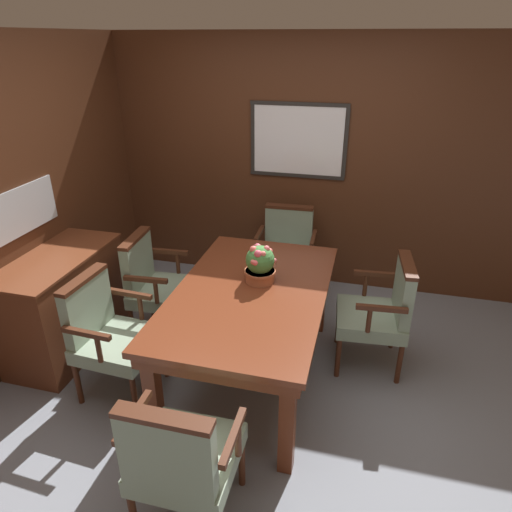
{
  "coord_description": "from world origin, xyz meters",
  "views": [
    {
      "loc": [
        0.72,
        -2.54,
        2.39
      ],
      "look_at": [
        -0.02,
        0.32,
        0.97
      ],
      "focal_mm": 32.0,
      "sensor_mm": 36.0,
      "label": 1
    }
  ],
  "objects_px": {
    "dining_table": "(251,302)",
    "chair_left_far": "(156,282)",
    "chair_head_near": "(181,457)",
    "potted_plant": "(260,264)",
    "chair_head_far": "(286,250)",
    "sideboard_cabinet": "(64,303)",
    "chair_right_far": "(381,309)",
    "chair_left_near": "(108,331)"
  },
  "relations": [
    {
      "from": "dining_table",
      "to": "chair_left_far",
      "type": "relative_size",
      "value": 1.9
    },
    {
      "from": "dining_table",
      "to": "chair_head_near",
      "type": "height_order",
      "value": "chair_head_near"
    },
    {
      "from": "chair_head_near",
      "to": "potted_plant",
      "type": "bearing_deg",
      "value": -92.67
    },
    {
      "from": "chair_head_far",
      "to": "chair_left_far",
      "type": "bearing_deg",
      "value": -138.42
    },
    {
      "from": "dining_table",
      "to": "sideboard_cabinet",
      "type": "relative_size",
      "value": 1.56
    },
    {
      "from": "chair_left_far",
      "to": "potted_plant",
      "type": "height_order",
      "value": "potted_plant"
    },
    {
      "from": "chair_right_far",
      "to": "chair_head_near",
      "type": "bearing_deg",
      "value": -34.96
    },
    {
      "from": "chair_head_near",
      "to": "chair_head_far",
      "type": "xyz_separation_m",
      "value": [
        0.03,
        2.53,
        0.0
      ]
    },
    {
      "from": "chair_left_near",
      "to": "chair_head_far",
      "type": "height_order",
      "value": "same"
    },
    {
      "from": "chair_head_far",
      "to": "potted_plant",
      "type": "distance_m",
      "value": 1.21
    },
    {
      "from": "chair_head_far",
      "to": "chair_right_far",
      "type": "bearing_deg",
      "value": -45.96
    },
    {
      "from": "chair_left_near",
      "to": "sideboard_cabinet",
      "type": "relative_size",
      "value": 0.82
    },
    {
      "from": "chair_head_near",
      "to": "potted_plant",
      "type": "distance_m",
      "value": 1.45
    },
    {
      "from": "chair_left_near",
      "to": "potted_plant",
      "type": "xyz_separation_m",
      "value": [
        0.98,
        0.52,
        0.4
      ]
    },
    {
      "from": "chair_left_near",
      "to": "chair_head_near",
      "type": "bearing_deg",
      "value": -130.28
    },
    {
      "from": "chair_right_far",
      "to": "potted_plant",
      "type": "bearing_deg",
      "value": -78.8
    },
    {
      "from": "chair_head_near",
      "to": "chair_head_far",
      "type": "height_order",
      "value": "same"
    },
    {
      "from": "chair_right_far",
      "to": "chair_left_far",
      "type": "distance_m",
      "value": 1.87
    },
    {
      "from": "chair_left_near",
      "to": "potted_plant",
      "type": "bearing_deg",
      "value": -59.02
    },
    {
      "from": "chair_head_near",
      "to": "sideboard_cabinet",
      "type": "relative_size",
      "value": 0.82
    },
    {
      "from": "dining_table",
      "to": "chair_head_far",
      "type": "distance_m",
      "value": 1.31
    },
    {
      "from": "chair_left_near",
      "to": "chair_head_far",
      "type": "distance_m",
      "value": 1.92
    },
    {
      "from": "chair_left_near",
      "to": "chair_head_far",
      "type": "bearing_deg",
      "value": -27.1
    },
    {
      "from": "chair_right_far",
      "to": "chair_left_near",
      "type": "height_order",
      "value": "same"
    },
    {
      "from": "chair_right_far",
      "to": "chair_left_far",
      "type": "relative_size",
      "value": 1.0
    },
    {
      "from": "dining_table",
      "to": "chair_left_far",
      "type": "xyz_separation_m",
      "value": [
        -0.95,
        0.38,
        -0.17
      ]
    },
    {
      "from": "chair_right_far",
      "to": "chair_left_near",
      "type": "bearing_deg",
      "value": -72.36
    },
    {
      "from": "chair_left_near",
      "to": "chair_head_near",
      "type": "distance_m",
      "value": 1.27
    },
    {
      "from": "chair_right_far",
      "to": "chair_left_near",
      "type": "relative_size",
      "value": 1.0
    },
    {
      "from": "chair_head_near",
      "to": "sideboard_cabinet",
      "type": "distance_m",
      "value": 1.99
    },
    {
      "from": "potted_plant",
      "to": "sideboard_cabinet",
      "type": "bearing_deg",
      "value": -174.23
    },
    {
      "from": "chair_left_far",
      "to": "chair_right_far",
      "type": "bearing_deg",
      "value": -93.31
    },
    {
      "from": "chair_head_near",
      "to": "chair_head_far",
      "type": "bearing_deg",
      "value": -91.21
    },
    {
      "from": "dining_table",
      "to": "chair_left_near",
      "type": "bearing_deg",
      "value": -158.68
    },
    {
      "from": "chair_head_far",
      "to": "chair_left_far",
      "type": "xyz_separation_m",
      "value": [
        -0.96,
        -0.92,
        0.0
      ]
    },
    {
      "from": "chair_right_far",
      "to": "sideboard_cabinet",
      "type": "distance_m",
      "value": 2.55
    },
    {
      "from": "chair_head_far",
      "to": "chair_left_far",
      "type": "distance_m",
      "value": 1.32
    },
    {
      "from": "potted_plant",
      "to": "dining_table",
      "type": "bearing_deg",
      "value": -101.03
    },
    {
      "from": "sideboard_cabinet",
      "to": "potted_plant",
      "type": "bearing_deg",
      "value": 5.77
    },
    {
      "from": "chair_head_far",
      "to": "chair_left_far",
      "type": "relative_size",
      "value": 1.0
    },
    {
      "from": "chair_head_near",
      "to": "chair_left_far",
      "type": "xyz_separation_m",
      "value": [
        -0.92,
        1.62,
        0.0
      ]
    },
    {
      "from": "dining_table",
      "to": "potted_plant",
      "type": "xyz_separation_m",
      "value": [
        0.03,
        0.15,
        0.23
      ]
    }
  ]
}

